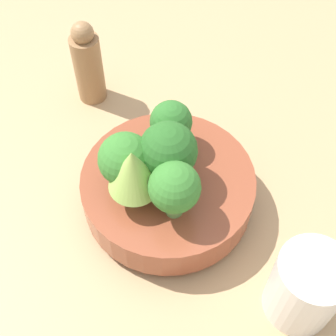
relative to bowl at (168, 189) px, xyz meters
The scene contains 10 objects.
ground_plane 0.08m from the bowl, 75.41° to the left, with size 6.00×6.00×0.00m, color beige.
table 0.06m from the bowl, 75.41° to the left, with size 1.15×0.73×0.04m.
bowl is the anchor object (origin of this frame).
broccoli_floret_left 0.09m from the bowl, 168.21° to the right, with size 0.06×0.06×0.08m.
broccoli_floret_center 0.08m from the bowl, 135.00° to the left, with size 0.07×0.07×0.09m.
broccoli_floret_back 0.09m from the bowl, 100.48° to the left, with size 0.07×0.07×0.08m.
broccoli_floret_right 0.09m from the bowl, ahead, with size 0.05×0.05×0.07m.
romanesco_piece_far 0.10m from the bowl, 132.22° to the left, with size 0.06×0.06×0.09m.
cup 0.21m from the bowl, 129.22° to the right, with size 0.08×0.08×0.10m.
pepper_mill 0.24m from the bowl, 33.75° to the left, with size 0.04×0.04×0.14m.
Camera 1 is at (-0.34, -0.04, 0.58)m, focal length 50.00 mm.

